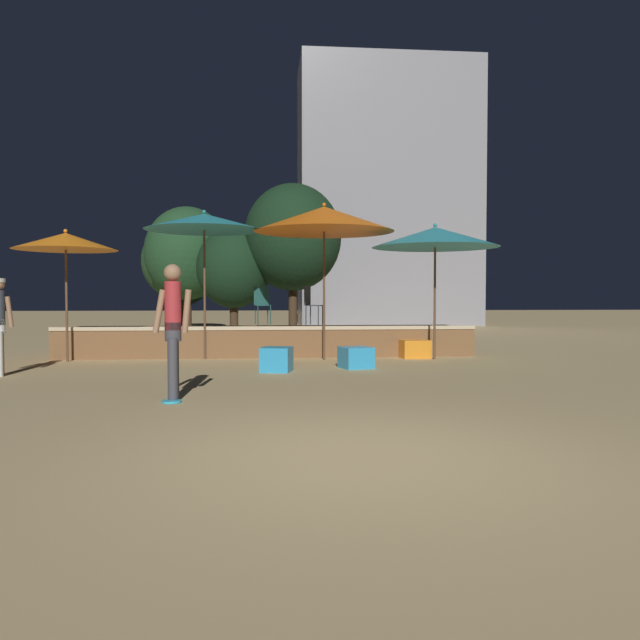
{
  "coord_description": "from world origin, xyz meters",
  "views": [
    {
      "loc": [
        -0.82,
        -5.11,
        1.33
      ],
      "look_at": [
        0.0,
        4.05,
        1.01
      ],
      "focal_mm": 35.0,
      "sensor_mm": 36.0,
      "label": 1
    }
  ],
  "objects": [
    {
      "name": "ground_plane",
      "position": [
        0.0,
        0.0,
        0.0
      ],
      "size": [
        120.0,
        120.0,
        0.0
      ],
      "primitive_type": "plane",
      "color": "tan"
    },
    {
      "name": "wooden_deck",
      "position": [
        -0.73,
        9.74,
        0.32
      ],
      "size": [
        9.31,
        2.34,
        0.71
      ],
      "color": "brown",
      "rests_on": "ground"
    },
    {
      "name": "patio_umbrella_0",
      "position": [
        -2.11,
        8.56,
        2.97
      ],
      "size": [
        2.56,
        2.56,
        3.23
      ],
      "color": "brown",
      "rests_on": "ground"
    },
    {
      "name": "patio_umbrella_1",
      "position": [
        2.84,
        8.05,
        2.63
      ],
      "size": [
        2.73,
        2.73,
        2.93
      ],
      "color": "brown",
      "rests_on": "ground"
    },
    {
      "name": "patio_umbrella_2",
      "position": [
        -4.92,
        8.27,
        2.5
      ],
      "size": [
        2.1,
        2.1,
        2.76
      ],
      "color": "brown",
      "rests_on": "ground"
    },
    {
      "name": "patio_umbrella_3",
      "position": [
        0.46,
        8.19,
        3.01
      ],
      "size": [
        3.0,
        3.0,
        3.36
      ],
      "color": "brown",
      "rests_on": "ground"
    },
    {
      "name": "cube_seat_0",
      "position": [
        2.49,
        8.44,
        0.2
      ],
      "size": [
        0.66,
        0.66,
        0.4
      ],
      "rotation": [
        0.0,
        0.0,
        0.07
      ],
      "color": "orange",
      "rests_on": "ground"
    },
    {
      "name": "cube_seat_1",
      "position": [
        -0.6,
        6.13,
        0.22
      ],
      "size": [
        0.63,
        0.63,
        0.44
      ],
      "rotation": [
        0.0,
        0.0,
        -0.25
      ],
      "color": "#2D9EDB",
      "rests_on": "ground"
    },
    {
      "name": "cube_seat_2",
      "position": [
        0.91,
        6.54,
        0.2
      ],
      "size": [
        0.67,
        0.67,
        0.4
      ],
      "rotation": [
        0.0,
        0.0,
        0.28
      ],
      "color": "#2D9EDB",
      "rests_on": "ground"
    },
    {
      "name": "person_1",
      "position": [
        -1.99,
        3.03,
        0.97
      ],
      "size": [
        0.5,
        0.3,
        1.77
      ],
      "rotation": [
        0.0,
        0.0,
        1.62
      ],
      "color": "#3F3F47",
      "rests_on": "ground"
    },
    {
      "name": "bistro_chair_0",
      "position": [
        0.25,
        9.25,
        1.25
      ],
      "size": [
        0.45,
        0.45,
        0.9
      ],
      "rotation": [
        0.0,
        0.0,
        1.15
      ],
      "color": "#2D3338",
      "rests_on": "wooden_deck"
    },
    {
      "name": "bistro_chair_1",
      "position": [
        -0.87,
        9.69,
        1.25
      ],
      "size": [
        0.42,
        0.42,
        0.9
      ],
      "rotation": [
        0.0,
        0.0,
        0.22
      ],
      "color": "#1E4C47",
      "rests_on": "wooden_deck"
    },
    {
      "name": "frisbee_disc",
      "position": [
        -2.0,
        2.89,
        0.02
      ],
      "size": [
        0.25,
        0.25,
        0.03
      ],
      "color": "#33B2D8",
      "rests_on": "ground"
    },
    {
      "name": "background_tree_0",
      "position": [
        -1.81,
        15.47,
        2.31
      ],
      "size": [
        2.42,
        2.42,
        3.66
      ],
      "color": "#3D2B1C",
      "rests_on": "ground"
    },
    {
      "name": "background_tree_1",
      "position": [
        -4.2,
        19.06,
        2.71
      ],
      "size": [
        2.52,
        2.52,
        4.1
      ],
      "color": "#3D2B1C",
      "rests_on": "ground"
    },
    {
      "name": "background_tree_2",
      "position": [
        -4.21,
        21.31,
        2.48
      ],
      "size": [
        2.69,
        2.69,
        3.97
      ],
      "color": "#3D2B1C",
      "rests_on": "ground"
    },
    {
      "name": "background_tree_3",
      "position": [
        0.11,
        15.16,
        3.28
      ],
      "size": [
        3.15,
        3.15,
        5.02
      ],
      "color": "#3D2B1C",
      "rests_on": "ground"
    },
    {
      "name": "background_tree_4",
      "position": [
        -3.52,
        17.22,
        2.88
      ],
      "size": [
        2.98,
        2.98,
        4.53
      ],
      "color": "#3D2B1C",
      "rests_on": "ground"
    },
    {
      "name": "distant_building",
      "position": [
        5.21,
        25.2,
        6.34
      ],
      "size": [
        8.62,
        3.85,
        12.67
      ],
      "color": "gray",
      "rests_on": "ground"
    }
  ]
}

